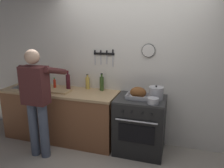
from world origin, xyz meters
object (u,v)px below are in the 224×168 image
(bottle_olive_oil, at_px, (102,83))
(bottle_cooking_oil, at_px, (88,83))
(stove, at_px, (140,125))
(roasting_pan, at_px, (138,93))
(cutting_board, at_px, (59,91))
(saucepan, at_px, (153,101))
(bottle_wine_red, at_px, (68,81))
(person_cook, at_px, (37,97))
(stock_pot, at_px, (156,93))
(bottle_hot_sauce, at_px, (55,83))

(bottle_olive_oil, relative_size, bottle_cooking_oil, 1.14)
(stove, height_order, bottle_cooking_oil, bottle_cooking_oil)
(roasting_pan, xyz_separation_m, cutting_board, (-1.33, -0.04, -0.07))
(saucepan, relative_size, bottle_wine_red, 0.49)
(person_cook, distance_m, stock_pot, 1.78)
(roasting_pan, height_order, cutting_board, roasting_pan)
(cutting_board, relative_size, bottle_hot_sauce, 1.99)
(bottle_wine_red, height_order, bottle_hot_sauce, bottle_wine_red)
(person_cook, bearing_deg, stock_pot, -62.80)
(bottle_hot_sauce, distance_m, bottle_cooking_oil, 0.61)
(stove, bearing_deg, bottle_hot_sauce, 175.14)
(stove, distance_m, person_cook, 1.64)
(stove, distance_m, bottle_hot_sauce, 1.68)
(stove, height_order, bottle_olive_oil, bottle_olive_oil)
(stock_pot, bearing_deg, bottle_olive_oil, 169.03)
(roasting_pan, bearing_deg, bottle_wine_red, 173.48)
(cutting_board, bearing_deg, bottle_olive_oil, 22.95)
(cutting_board, relative_size, bottle_olive_oil, 1.20)
(saucepan, xyz_separation_m, bottle_olive_oil, (-0.92, 0.40, 0.08))
(roasting_pan, height_order, bottle_hot_sauce, same)
(bottle_hot_sauce, bearing_deg, bottle_wine_red, -4.04)
(bottle_wine_red, xyz_separation_m, bottle_hot_sauce, (-0.28, 0.02, -0.06))
(bottle_cooking_oil, bearing_deg, stove, -13.41)
(person_cook, height_order, cutting_board, person_cook)
(stock_pot, distance_m, cutting_board, 1.60)
(roasting_pan, distance_m, bottle_olive_oil, 0.72)
(stock_pot, bearing_deg, person_cook, -160.28)
(person_cook, bearing_deg, bottle_hot_sauce, 18.15)
(bottle_hot_sauce, bearing_deg, bottle_cooking_oil, 9.55)
(bottle_wine_red, bearing_deg, roasting_pan, -6.52)
(saucepan, relative_size, bottle_cooking_oil, 0.61)
(roasting_pan, distance_m, saucepan, 0.30)
(person_cook, height_order, stock_pot, person_cook)
(person_cook, xyz_separation_m, bottle_wine_red, (0.15, 0.69, 0.09))
(bottle_olive_oil, distance_m, bottle_cooking_oil, 0.28)
(saucepan, bearing_deg, bottle_cooking_oil, 160.29)
(cutting_board, bearing_deg, stock_pot, 3.51)
(saucepan, xyz_separation_m, bottle_cooking_oil, (-1.20, 0.43, 0.07))
(bottle_olive_oil, bearing_deg, roasting_pan, -19.61)
(bottle_olive_oil, bearing_deg, cutting_board, -157.05)
(roasting_pan, bearing_deg, saucepan, -33.33)
(bottle_hot_sauce, bearing_deg, saucepan, -10.34)
(bottle_cooking_oil, bearing_deg, bottle_olive_oil, -5.25)
(stock_pot, height_order, bottle_hot_sauce, stock_pot)
(stove, bearing_deg, roasting_pan, -144.87)
(person_cook, xyz_separation_m, bottle_olive_oil, (0.74, 0.78, 0.07))
(person_cook, distance_m, bottle_cooking_oil, 0.93)
(stock_pot, distance_m, bottle_olive_oil, 0.95)
(bottle_olive_oil, bearing_deg, bottle_wine_red, -170.76)
(person_cook, bearing_deg, stove, -61.05)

